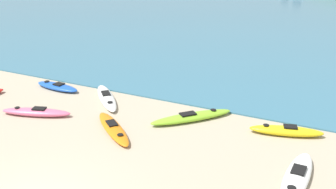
{
  "coord_description": "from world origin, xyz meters",
  "views": [
    {
      "loc": [
        7.14,
        -5.82,
        6.62
      ],
      "look_at": [
        -0.23,
        8.75,
        0.5
      ],
      "focal_mm": 42.0,
      "sensor_mm": 36.0,
      "label": 1
    }
  ],
  "objects_px": {
    "kayak_on_sand_3": "(36,112)",
    "kayak_on_sand_6": "(57,87)",
    "kayak_on_sand_0": "(297,177)",
    "kayak_on_sand_2": "(192,117)",
    "kayak_on_sand_7": "(286,131)",
    "kayak_on_sand_8": "(107,97)",
    "kayak_on_sand_1": "(113,128)"
  },
  "relations": [
    {
      "from": "kayak_on_sand_3",
      "to": "kayak_on_sand_6",
      "type": "xyz_separation_m",
      "value": [
        -1.46,
        2.92,
        -0.01
      ]
    },
    {
      "from": "kayak_on_sand_0",
      "to": "kayak_on_sand_2",
      "type": "xyz_separation_m",
      "value": [
        -4.62,
        2.64,
        0.01
      ]
    },
    {
      "from": "kayak_on_sand_7",
      "to": "kayak_on_sand_8",
      "type": "relative_size",
      "value": 0.93
    },
    {
      "from": "kayak_on_sand_2",
      "to": "kayak_on_sand_7",
      "type": "distance_m",
      "value": 3.72
    },
    {
      "from": "kayak_on_sand_0",
      "to": "kayak_on_sand_1",
      "type": "relative_size",
      "value": 1.11
    },
    {
      "from": "kayak_on_sand_2",
      "to": "kayak_on_sand_3",
      "type": "bearing_deg",
      "value": -157.45
    },
    {
      "from": "kayak_on_sand_6",
      "to": "kayak_on_sand_7",
      "type": "height_order",
      "value": "kayak_on_sand_7"
    },
    {
      "from": "kayak_on_sand_6",
      "to": "kayak_on_sand_8",
      "type": "bearing_deg",
      "value": -2.23
    },
    {
      "from": "kayak_on_sand_7",
      "to": "kayak_on_sand_3",
      "type": "bearing_deg",
      "value": -163.49
    },
    {
      "from": "kayak_on_sand_0",
      "to": "kayak_on_sand_1",
      "type": "height_order",
      "value": "kayak_on_sand_0"
    },
    {
      "from": "kayak_on_sand_0",
      "to": "kayak_on_sand_6",
      "type": "relative_size",
      "value": 1.23
    },
    {
      "from": "kayak_on_sand_0",
      "to": "kayak_on_sand_3",
      "type": "distance_m",
      "value": 10.64
    },
    {
      "from": "kayak_on_sand_6",
      "to": "kayak_on_sand_7",
      "type": "xyz_separation_m",
      "value": [
        11.18,
        -0.04,
        0.03
      ]
    },
    {
      "from": "kayak_on_sand_2",
      "to": "kayak_on_sand_0",
      "type": "bearing_deg",
      "value": -29.75
    },
    {
      "from": "kayak_on_sand_2",
      "to": "kayak_on_sand_8",
      "type": "bearing_deg",
      "value": 176.05
    },
    {
      "from": "kayak_on_sand_6",
      "to": "kayak_on_sand_8",
      "type": "xyz_separation_m",
      "value": [
        3.05,
        -0.12,
        -0.01
      ]
    },
    {
      "from": "kayak_on_sand_2",
      "to": "kayak_on_sand_7",
      "type": "relative_size",
      "value": 1.13
    },
    {
      "from": "kayak_on_sand_8",
      "to": "kayak_on_sand_3",
      "type": "bearing_deg",
      "value": -119.62
    },
    {
      "from": "kayak_on_sand_2",
      "to": "kayak_on_sand_6",
      "type": "bearing_deg",
      "value": 176.75
    },
    {
      "from": "kayak_on_sand_3",
      "to": "kayak_on_sand_2",
      "type": "bearing_deg",
      "value": 22.55
    },
    {
      "from": "kayak_on_sand_3",
      "to": "kayak_on_sand_6",
      "type": "distance_m",
      "value": 3.27
    },
    {
      "from": "kayak_on_sand_1",
      "to": "kayak_on_sand_7",
      "type": "distance_m",
      "value": 6.56
    },
    {
      "from": "kayak_on_sand_1",
      "to": "kayak_on_sand_2",
      "type": "height_order",
      "value": "kayak_on_sand_2"
    },
    {
      "from": "kayak_on_sand_6",
      "to": "kayak_on_sand_7",
      "type": "bearing_deg",
      "value": -0.22
    },
    {
      "from": "kayak_on_sand_3",
      "to": "kayak_on_sand_7",
      "type": "height_order",
      "value": "kayak_on_sand_7"
    },
    {
      "from": "kayak_on_sand_1",
      "to": "kayak_on_sand_0",
      "type": "bearing_deg",
      "value": -2.97
    },
    {
      "from": "kayak_on_sand_6",
      "to": "kayak_on_sand_2",
      "type": "bearing_deg",
      "value": -3.25
    },
    {
      "from": "kayak_on_sand_1",
      "to": "kayak_on_sand_7",
      "type": "bearing_deg",
      "value": 23.95
    },
    {
      "from": "kayak_on_sand_0",
      "to": "kayak_on_sand_7",
      "type": "distance_m",
      "value": 3.16
    },
    {
      "from": "kayak_on_sand_7",
      "to": "kayak_on_sand_8",
      "type": "bearing_deg",
      "value": -179.46
    },
    {
      "from": "kayak_on_sand_1",
      "to": "kayak_on_sand_6",
      "type": "xyz_separation_m",
      "value": [
        -5.18,
        2.71,
        0.02
      ]
    },
    {
      "from": "kayak_on_sand_6",
      "to": "kayak_on_sand_1",
      "type": "bearing_deg",
      "value": -27.56
    }
  ]
}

